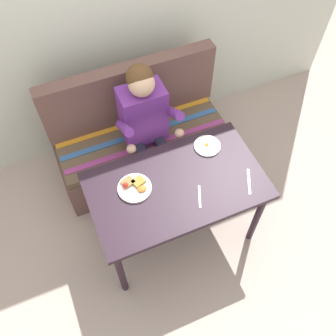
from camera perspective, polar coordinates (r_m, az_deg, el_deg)
The scene contains 9 objects.
ground_plane at distance 3.20m, azimuth 1.06°, elevation -9.37°, with size 8.00×8.00×0.00m, color #B19D91.
back_wall at distance 3.01m, azimuth -9.05°, elevation 23.02°, with size 4.40×0.10×2.60m, color silver.
table at distance 2.62m, azimuth 1.28°, elevation -3.38°, with size 1.20×0.70×0.73m.
couch at distance 3.30m, azimuth -4.18°, elevation 4.30°, with size 1.44×0.56×1.00m.
person at distance 2.88m, azimuth -3.28°, elevation 6.97°, with size 0.45×0.61×1.21m.
plate_breakfast at distance 2.54m, azimuth -5.11°, elevation -2.86°, with size 0.23×0.23×0.05m.
plate_eggs at distance 2.74m, azimuth 5.94°, elevation 3.35°, with size 0.19×0.19×0.04m.
fork at distance 2.51m, azimuth 4.79°, elevation -4.32°, with size 0.01×0.17×0.01m, color silver.
knife at distance 2.62m, azimuth 12.12°, elevation -2.01°, with size 0.01×0.20×0.01m, color silver.
Camera 1 is at (-0.58, -1.22, 2.90)m, focal length 40.38 mm.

